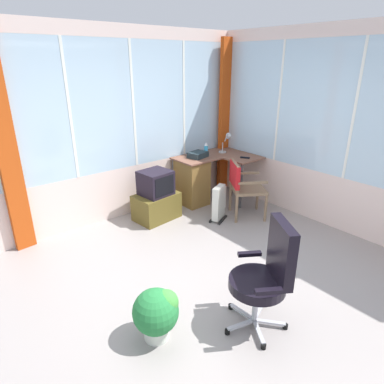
{
  "coord_description": "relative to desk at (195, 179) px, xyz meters",
  "views": [
    {
      "loc": [
        -2.0,
        -2.0,
        2.26
      ],
      "look_at": [
        0.35,
        0.86,
        0.78
      ],
      "focal_mm": 31.17,
      "sensor_mm": 36.0,
      "label": 1
    }
  ],
  "objects": [
    {
      "name": "curtain_corner",
      "position": [
        0.86,
        0.22,
        0.88
      ],
      "size": [
        0.24,
        0.09,
        2.61
      ],
      "primitive_type": "cube",
      "rotation": [
        0.0,
        0.0,
        0.08
      ],
      "color": "#BA4312",
      "rests_on": "ground"
    },
    {
      "name": "space_heater",
      "position": [
        -0.14,
        -0.73,
        -0.15
      ],
      "size": [
        0.37,
        0.28,
        0.54
      ],
      "color": "silver",
      "rests_on": "ground"
    },
    {
      "name": "office_chair",
      "position": [
        -1.32,
        -2.55,
        0.15
      ],
      "size": [
        0.6,
        0.62,
        1.02
      ],
      "color": "#B7B7BF",
      "rests_on": "ground"
    },
    {
      "name": "spray_bottle",
      "position": [
        0.27,
        0.04,
        0.46
      ],
      "size": [
        0.06,
        0.06,
        0.22
      ],
      "color": "#39A9DB",
      "rests_on": "desk"
    },
    {
      "name": "wooden_armchair",
      "position": [
        0.18,
        -0.85,
        0.13
      ],
      "size": [
        0.67,
        0.67,
        0.86
      ],
      "color": "#82664B",
      "rests_on": "ground"
    },
    {
      "name": "curtain_north_left",
      "position": [
        -2.62,
        0.27,
        0.88
      ],
      "size": [
        0.24,
        0.1,
        2.61
      ],
      "primitive_type": "cube",
      "rotation": [
        0.0,
        0.0,
        0.13
      ],
      "color": "#BA4312",
      "rests_on": "ground"
    },
    {
      "name": "tv_on_stand",
      "position": [
        -0.85,
        -0.11,
        -0.08
      ],
      "size": [
        0.68,
        0.51,
        0.76
      ],
      "color": "brown",
      "rests_on": "ground"
    },
    {
      "name": "north_window_panel",
      "position": [
        -1.35,
        0.35,
        0.93
      ],
      "size": [
        4.62,
        0.07,
        2.71
      ],
      "color": "beige",
      "rests_on": "ground"
    },
    {
      "name": "desk_lamp",
      "position": [
        0.67,
        -0.07,
        0.57
      ],
      "size": [
        0.23,
        0.19,
        0.35
      ],
      "color": "#B2B7BC",
      "rests_on": "desk"
    },
    {
      "name": "potted_plant",
      "position": [
        -2.16,
        -2.08,
        -0.15
      ],
      "size": [
        0.4,
        0.4,
        0.48
      ],
      "color": "silver",
      "rests_on": "ground"
    },
    {
      "name": "tv_remote",
      "position": [
        0.62,
        -0.51,
        0.36
      ],
      "size": [
        0.12,
        0.15,
        0.02
      ],
      "primitive_type": "cube",
      "rotation": [
        0.0,
        0.0,
        0.55
      ],
      "color": "black",
      "rests_on": "desk"
    },
    {
      "name": "paper_tray",
      "position": [
        0.07,
        0.02,
        0.4
      ],
      "size": [
        0.34,
        0.28,
        0.09
      ],
      "primitive_type": "cube",
      "rotation": [
        0.0,
        0.0,
        0.2
      ],
      "color": "#1F2C31",
      "rests_on": "desk"
    },
    {
      "name": "east_window_panel",
      "position": [
        0.99,
        -1.99,
        0.93
      ],
      "size": [
        0.07,
        4.63,
        2.71
      ],
      "color": "beige",
      "rests_on": "ground"
    },
    {
      "name": "desk",
      "position": [
        0.0,
        0.0,
        0.0
      ],
      "size": [
        1.23,
        0.99,
        0.77
      ],
      "color": "brown",
      "rests_on": "ground"
    },
    {
      "name": "ground",
      "position": [
        -1.35,
        -1.99,
        -0.45
      ],
      "size": [
        5.62,
        5.63,
        0.06
      ],
      "primitive_type": "cube",
      "color": "gray"
    }
  ]
}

